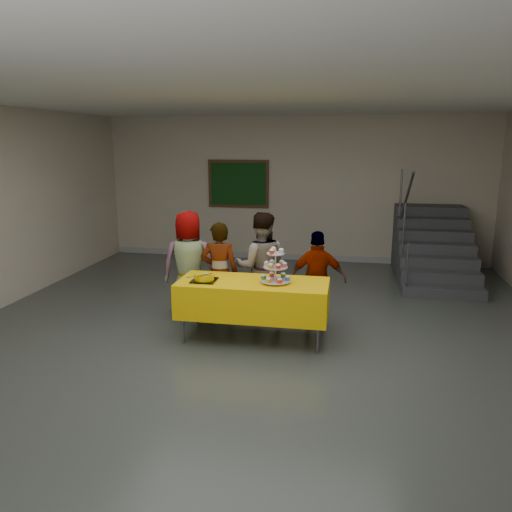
# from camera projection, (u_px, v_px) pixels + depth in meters

# --- Properties ---
(room_shell) EXTENTS (10.00, 10.04, 3.02)m
(room_shell) POSITION_uv_depth(u_px,v_px,m) (245.00, 174.00, 5.49)
(room_shell) COLOR #4C514C
(room_shell) RESTS_ON ground
(bake_table) EXTENTS (1.88, 0.78, 0.77)m
(bake_table) POSITION_uv_depth(u_px,v_px,m) (253.00, 298.00, 6.29)
(bake_table) COLOR #595960
(bake_table) RESTS_ON ground
(cupcake_stand) EXTENTS (0.38, 0.38, 0.44)m
(cupcake_stand) POSITION_uv_depth(u_px,v_px,m) (276.00, 269.00, 6.14)
(cupcake_stand) COLOR silver
(cupcake_stand) RESTS_ON bake_table
(bear_cake) EXTENTS (0.32, 0.36, 0.12)m
(bear_cake) POSITION_uv_depth(u_px,v_px,m) (204.00, 276.00, 6.24)
(bear_cake) COLOR black
(bear_cake) RESTS_ON bake_table
(schoolchild_a) EXTENTS (0.82, 0.60, 1.54)m
(schoolchild_a) POSITION_uv_depth(u_px,v_px,m) (189.00, 265.00, 7.08)
(schoolchild_a) COLOR slate
(schoolchild_a) RESTS_ON ground
(schoolchild_b) EXTENTS (0.55, 0.39, 1.42)m
(schoolchild_b) POSITION_uv_depth(u_px,v_px,m) (220.00, 273.00, 6.85)
(schoolchild_b) COLOR slate
(schoolchild_b) RESTS_ON ground
(schoolchild_c) EXTENTS (0.84, 0.71, 1.54)m
(schoolchild_c) POSITION_uv_depth(u_px,v_px,m) (261.00, 267.00, 6.98)
(schoolchild_c) COLOR slate
(schoolchild_c) RESTS_ON ground
(schoolchild_d) EXTENTS (0.80, 0.39, 1.32)m
(schoolchild_d) POSITION_uv_depth(u_px,v_px,m) (317.00, 279.00, 6.72)
(schoolchild_d) COLOR slate
(schoolchild_d) RESTS_ON ground
(staircase) EXTENTS (1.30, 2.40, 2.04)m
(staircase) POSITION_uv_depth(u_px,v_px,m) (432.00, 251.00, 9.31)
(staircase) COLOR #424447
(staircase) RESTS_ON ground
(noticeboard) EXTENTS (1.30, 0.05, 1.00)m
(noticeboard) POSITION_uv_depth(u_px,v_px,m) (238.00, 184.00, 10.55)
(noticeboard) COLOR #472B16
(noticeboard) RESTS_ON ground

